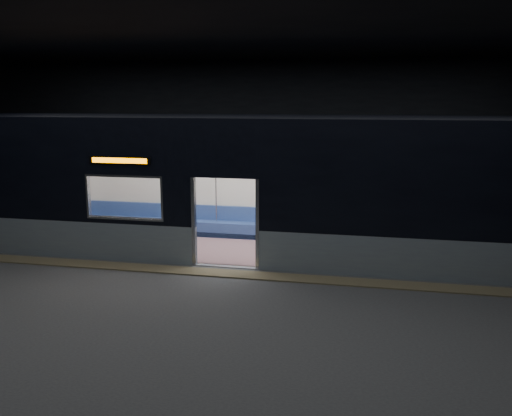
% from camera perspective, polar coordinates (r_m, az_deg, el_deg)
% --- Properties ---
extents(station_floor, '(24.00, 14.00, 0.01)m').
position_cam_1_polar(station_floor, '(11.47, -4.55, -7.79)').
color(station_floor, '#47494C').
rests_on(station_floor, ground).
extents(station_envelope, '(24.00, 14.00, 5.00)m').
position_cam_1_polar(station_envelope, '(10.83, -4.87, 10.85)').
color(station_envelope, black).
rests_on(station_envelope, station_floor).
extents(tactile_strip, '(22.80, 0.50, 0.03)m').
position_cam_1_polar(tactile_strip, '(11.96, -3.81, -6.86)').
color(tactile_strip, '#8C7F59').
rests_on(tactile_strip, station_floor).
extents(metro_car, '(18.00, 3.04, 3.35)m').
position_cam_1_polar(metro_car, '(13.43, -1.64, 3.22)').
color(metro_car, '#8FA3AA').
rests_on(metro_car, station_floor).
extents(passenger, '(0.36, 0.62, 1.27)m').
position_cam_1_polar(passenger, '(14.30, 6.64, -0.78)').
color(passenger, black).
rests_on(passenger, metro_car).
extents(handbag, '(0.28, 0.26, 0.11)m').
position_cam_1_polar(handbag, '(14.14, 6.56, -1.38)').
color(handbag, black).
rests_on(handbag, passenger).
extents(transit_map, '(1.04, 0.03, 0.68)m').
position_cam_1_polar(transit_map, '(14.50, 5.59, 2.36)').
color(transit_map, white).
rests_on(transit_map, metro_car).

